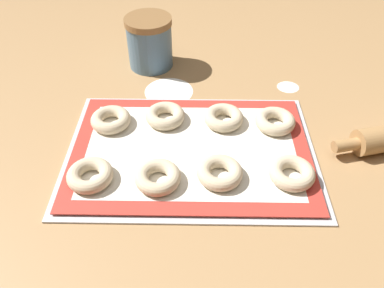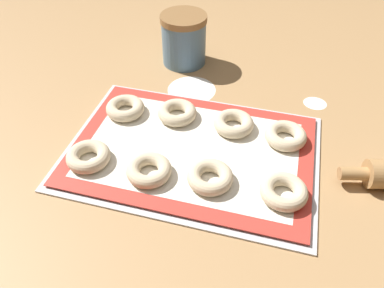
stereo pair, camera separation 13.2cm
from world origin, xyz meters
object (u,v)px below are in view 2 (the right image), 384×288
(bagel_back_far_left, at_px, (125,108))
(bagel_back_far_right, at_px, (286,136))
(bagel_front_far_left, at_px, (88,156))
(bagel_back_mid_right, at_px, (234,123))
(bagel_back_mid_left, at_px, (177,113))
(bagel_front_far_right, at_px, (284,191))
(baking_tray, at_px, (192,151))
(flour_canister, at_px, (184,39))
(bagel_front_mid_left, at_px, (149,170))
(bagel_front_mid_right, at_px, (210,177))

(bagel_back_far_left, relative_size, bagel_back_far_right, 1.00)
(bagel_front_far_left, distance_m, bagel_back_mid_right, 0.30)
(bagel_back_mid_left, bearing_deg, bagel_front_far_right, -33.70)
(baking_tray, bearing_deg, flour_canister, 108.51)
(bagel_back_far_left, distance_m, bagel_back_mid_left, 0.12)
(bagel_back_far_left, bearing_deg, bagel_back_mid_right, 2.52)
(bagel_front_mid_left, bearing_deg, bagel_front_mid_right, 6.49)
(bagel_back_mid_left, xyz_separation_m, bagel_back_far_right, (0.23, -0.01, 0.00))
(bagel_back_far_right, bearing_deg, bagel_back_far_left, -179.96)
(bagel_front_far_left, xyz_separation_m, bagel_back_mid_left, (0.13, 0.17, 0.00))
(bagel_back_mid_right, xyz_separation_m, flour_canister, (-0.18, 0.25, 0.04))
(bagel_front_mid_left, xyz_separation_m, bagel_back_far_left, (-0.11, 0.16, 0.00))
(bagel_front_far_left, xyz_separation_m, bagel_front_far_right, (0.37, 0.01, 0.00))
(bagel_front_far_right, bearing_deg, flour_canister, 126.21)
(bagel_front_far_right, height_order, bagel_back_mid_left, same)
(baking_tray, height_order, bagel_back_mid_left, bagel_back_mid_left)
(bagel_front_far_right, relative_size, bagel_back_mid_right, 1.00)
(bagel_front_mid_right, bearing_deg, bagel_back_mid_right, 84.92)
(bagel_back_far_left, height_order, flour_canister, flour_canister)
(bagel_front_mid_left, distance_m, bagel_back_mid_right, 0.21)
(bagel_back_mid_right, bearing_deg, bagel_front_mid_left, -126.53)
(flour_canister, bearing_deg, bagel_back_mid_right, -54.14)
(bagel_front_far_right, relative_size, bagel_back_far_left, 1.00)
(bagel_front_mid_left, relative_size, flour_canister, 0.65)
(bagel_front_far_left, height_order, flour_canister, flour_canister)
(bagel_front_mid_left, xyz_separation_m, bagel_front_mid_right, (0.11, 0.01, 0.00))
(bagel_front_far_right, height_order, bagel_back_far_left, same)
(bagel_front_mid_left, xyz_separation_m, flour_canister, (-0.05, 0.42, 0.04))
(baking_tray, distance_m, flour_canister, 0.35)
(flour_canister, bearing_deg, baking_tray, -71.49)
(bagel_front_mid_left, height_order, bagel_front_mid_right, same)
(baking_tray, distance_m, bagel_back_far_left, 0.19)
(bagel_front_far_left, bearing_deg, bagel_back_far_left, 86.17)
(bagel_front_mid_right, xyz_separation_m, bagel_front_far_right, (0.13, 0.00, 0.00))
(bagel_front_mid_right, distance_m, bagel_front_far_right, 0.13)
(baking_tray, distance_m, bagel_back_far_right, 0.19)
(bagel_front_far_right, distance_m, bagel_back_mid_right, 0.20)
(bagel_back_mid_left, xyz_separation_m, bagel_back_mid_right, (0.12, -0.00, 0.00))
(flour_canister, bearing_deg, bagel_front_mid_right, -67.90)
(baking_tray, xyz_separation_m, bagel_back_mid_left, (-0.06, 0.09, 0.02))
(bagel_back_far_left, relative_size, flour_canister, 0.65)
(bagel_front_far_left, height_order, bagel_front_mid_right, same)
(bagel_back_far_left, relative_size, bagel_back_mid_right, 1.00)
(bagel_front_mid_left, bearing_deg, bagel_front_far_left, 178.59)
(bagel_back_far_left, bearing_deg, bagel_front_mid_right, -33.17)
(bagel_front_mid_right, xyz_separation_m, bagel_back_far_right, (0.12, 0.15, 0.00))
(bagel_front_mid_left, distance_m, bagel_back_far_right, 0.28)
(bagel_front_mid_left, relative_size, bagel_front_far_right, 1.00)
(baking_tray, bearing_deg, bagel_front_far_right, -21.83)
(bagel_front_mid_right, height_order, bagel_back_far_left, same)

